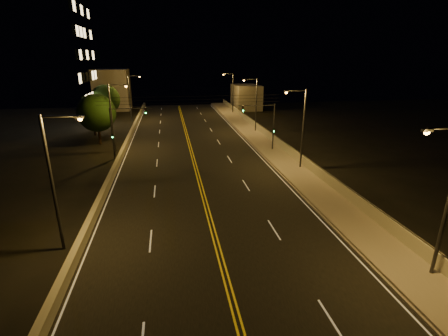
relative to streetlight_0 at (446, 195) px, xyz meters
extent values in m
cube|color=black|center=(-11.52, 16.30, -5.20)|extent=(18.00, 120.00, 0.02)
cube|color=gray|center=(-0.72, 16.30, -5.06)|extent=(3.60, 120.00, 0.30)
cube|color=gray|center=(-2.59, 16.30, -5.14)|extent=(0.14, 120.00, 0.15)
cube|color=#A29C87|center=(0.93, 16.30, -4.41)|extent=(0.30, 120.00, 1.00)
cube|color=#A29C87|center=(-20.57, 16.30, -4.82)|extent=(0.45, 120.00, 0.80)
cube|color=gray|center=(4.98, 66.56, -2.31)|extent=(6.00, 10.00, 5.82)
cube|color=gray|center=(-27.52, 70.58, -0.41)|extent=(8.00, 8.00, 9.62)
cylinder|color=black|center=(0.93, 16.30, -3.88)|extent=(0.06, 120.00, 0.06)
cube|color=silver|center=(-20.12, 16.30, -5.19)|extent=(0.12, 116.00, 0.00)
cube|color=silver|center=(-2.92, 16.30, -5.19)|extent=(0.12, 116.00, 0.00)
cube|color=gold|center=(-11.67, 16.30, -5.19)|extent=(0.12, 116.00, 0.00)
cube|color=gold|center=(-11.37, 16.30, -5.19)|extent=(0.12, 116.00, 0.00)
cube|color=silver|center=(-16.02, 6.80, -5.19)|extent=(0.12, 3.00, 0.00)
cube|color=silver|center=(-16.02, 15.80, -5.19)|extent=(0.12, 3.00, 0.00)
cube|color=silver|center=(-16.02, 24.80, -5.19)|extent=(0.12, 3.00, 0.00)
cube|color=silver|center=(-16.02, 33.80, -5.19)|extent=(0.12, 3.00, 0.00)
cube|color=silver|center=(-16.02, 42.80, -5.19)|extent=(0.12, 3.00, 0.00)
cube|color=silver|center=(-16.02, 51.80, -5.19)|extent=(0.12, 3.00, 0.00)
cube|color=silver|center=(-16.02, 60.80, -5.19)|extent=(0.12, 3.00, 0.00)
cube|color=silver|center=(-16.02, 69.80, -5.19)|extent=(0.12, 3.00, 0.00)
cube|color=silver|center=(-7.02, -2.20, -5.19)|extent=(0.12, 3.00, 0.00)
cube|color=silver|center=(-7.02, 6.80, -5.19)|extent=(0.12, 3.00, 0.00)
cube|color=silver|center=(-7.02, 15.80, -5.19)|extent=(0.12, 3.00, 0.00)
cube|color=silver|center=(-7.02, 24.80, -5.19)|extent=(0.12, 3.00, 0.00)
cube|color=silver|center=(-7.02, 33.80, -5.19)|extent=(0.12, 3.00, 0.00)
cube|color=silver|center=(-7.02, 42.80, -5.19)|extent=(0.12, 3.00, 0.00)
cube|color=silver|center=(-7.02, 51.80, -5.19)|extent=(0.12, 3.00, 0.00)
cube|color=silver|center=(-7.02, 60.80, -5.19)|extent=(0.12, 3.00, 0.00)
cube|color=silver|center=(-7.02, 69.80, -5.19)|extent=(0.12, 3.00, 0.00)
cylinder|color=#2D2D33|center=(0.28, 0.00, -0.71)|extent=(0.20, 0.20, 9.01)
cylinder|color=#2D2D33|center=(-0.82, 0.00, 3.65)|extent=(2.20, 0.12, 0.12)
cube|color=#2D2D33|center=(-1.92, 0.00, 3.58)|extent=(0.50, 0.25, 0.14)
sphere|color=#FF9E2D|center=(-1.92, 0.00, 3.48)|extent=(0.28, 0.28, 0.28)
cylinder|color=#2D2D33|center=(0.28, 19.68, -0.71)|extent=(0.20, 0.20, 9.01)
cylinder|color=#2D2D33|center=(-0.82, 19.68, 3.65)|extent=(2.20, 0.12, 0.12)
cube|color=#2D2D33|center=(-1.92, 19.68, 3.58)|extent=(0.50, 0.25, 0.14)
sphere|color=#FF9E2D|center=(-1.92, 19.68, 3.48)|extent=(0.28, 0.28, 0.28)
cylinder|color=#2D2D33|center=(0.28, 39.57, -0.71)|extent=(0.20, 0.20, 9.01)
cylinder|color=#2D2D33|center=(-0.82, 39.57, 3.65)|extent=(2.20, 0.12, 0.12)
cube|color=#2D2D33|center=(-1.92, 39.57, 3.58)|extent=(0.50, 0.25, 0.14)
sphere|color=#FF9E2D|center=(-1.92, 39.57, 3.48)|extent=(0.28, 0.28, 0.28)
cylinder|color=#2D2D33|center=(0.28, 59.72, -0.71)|extent=(0.20, 0.20, 9.01)
cylinder|color=#2D2D33|center=(-0.82, 59.72, 3.65)|extent=(2.20, 0.12, 0.12)
cube|color=#2D2D33|center=(-1.92, 59.72, 3.58)|extent=(0.50, 0.25, 0.14)
sphere|color=#FF9E2D|center=(-1.92, 59.72, 3.48)|extent=(0.28, 0.28, 0.28)
cylinder|color=#2D2D33|center=(-21.72, 6.79, -0.71)|extent=(0.20, 0.20, 9.01)
cylinder|color=#2D2D33|center=(-20.62, 6.79, 3.65)|extent=(2.20, 0.12, 0.12)
cube|color=#2D2D33|center=(-19.52, 6.79, 3.58)|extent=(0.50, 0.25, 0.14)
sphere|color=#FF9E2D|center=(-19.52, 6.79, 3.48)|extent=(0.28, 0.28, 0.28)
cylinder|color=#2D2D33|center=(-21.72, 30.75, -0.71)|extent=(0.20, 0.20, 9.01)
cylinder|color=#2D2D33|center=(-20.62, 30.75, 3.65)|extent=(2.20, 0.12, 0.12)
cube|color=#2D2D33|center=(-19.52, 30.75, 3.58)|extent=(0.50, 0.25, 0.14)
sphere|color=#FF9E2D|center=(-19.52, 30.75, 3.48)|extent=(0.28, 0.28, 0.28)
cylinder|color=#2D2D33|center=(-21.72, 53.74, -0.71)|extent=(0.20, 0.20, 9.01)
cylinder|color=#2D2D33|center=(-20.62, 53.74, 3.65)|extent=(2.20, 0.12, 0.12)
cube|color=#2D2D33|center=(-19.52, 53.74, 3.58)|extent=(0.50, 0.25, 0.14)
sphere|color=#FF9E2D|center=(-19.52, 53.74, 3.48)|extent=(0.28, 0.28, 0.28)
cylinder|color=#2D2D33|center=(-0.52, 27.56, -1.97)|extent=(0.18, 0.18, 6.48)
cylinder|color=#2D2D33|center=(-3.02, 27.56, 1.07)|extent=(5.00, 0.10, 0.10)
cube|color=black|center=(-4.77, 27.56, 0.72)|extent=(0.28, 0.18, 0.80)
sphere|color=#19FF4C|center=(-4.77, 27.45, 0.47)|extent=(0.14, 0.14, 0.14)
cube|color=black|center=(-0.52, 27.41, -2.21)|extent=(0.22, 0.14, 0.55)
cylinder|color=#2D2D33|center=(-21.32, 27.56, -1.97)|extent=(0.18, 0.18, 6.48)
cylinder|color=#2D2D33|center=(-18.82, 27.56, 1.07)|extent=(5.00, 0.10, 0.10)
cube|color=black|center=(-17.07, 27.56, 0.72)|extent=(0.28, 0.18, 0.80)
sphere|color=#19FF4C|center=(-17.07, 27.45, 0.47)|extent=(0.14, 0.14, 0.14)
cube|color=black|center=(-21.32, 27.41, -2.21)|extent=(0.22, 0.14, 0.55)
cylinder|color=black|center=(-11.52, 25.80, 1.79)|extent=(22.00, 0.03, 0.03)
cylinder|color=black|center=(-11.52, 25.80, 2.19)|extent=(22.00, 0.03, 0.03)
cylinder|color=black|center=(-11.52, 25.80, 2.59)|extent=(22.00, 0.03, 0.03)
cube|color=gray|center=(-39.74, 48.16, 9.19)|extent=(24.00, 15.00, 28.81)
cylinder|color=black|center=(-24.52, 35.53, -3.93)|extent=(0.36, 0.36, 2.57)
sphere|color=black|center=(-24.52, 35.53, -0.58)|extent=(5.42, 5.42, 5.42)
cylinder|color=black|center=(-26.42, 41.79, -4.12)|extent=(0.36, 0.36, 2.19)
sphere|color=black|center=(-26.42, 41.79, -1.25)|extent=(4.63, 4.63, 4.63)
cylinder|color=black|center=(-26.06, 52.07, -3.92)|extent=(0.36, 0.36, 2.58)
sphere|color=black|center=(-26.06, 52.07, -0.55)|extent=(5.45, 5.45, 5.45)
camera|label=1|loc=(-14.28, -13.63, 6.91)|focal=26.00mm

